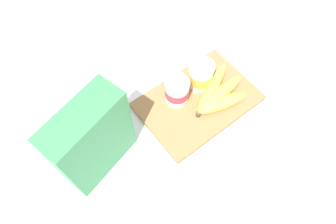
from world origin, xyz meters
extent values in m
plane|color=white|center=(0.00, 0.00, 0.00)|extent=(2.40, 2.40, 0.00)
cube|color=olive|center=(0.00, 0.00, 0.01)|extent=(0.33, 0.23, 0.02)
cube|color=#38844C|center=(-0.32, 0.02, 0.12)|extent=(0.21, 0.13, 0.25)
cylinder|color=white|center=(-0.05, 0.04, 0.06)|extent=(0.07, 0.07, 0.08)
cylinder|color=#DB384C|center=(-0.05, 0.04, 0.06)|extent=(0.07, 0.07, 0.03)
cylinder|color=silver|center=(-0.05, 0.04, 0.10)|extent=(0.07, 0.07, 0.00)
cylinder|color=white|center=(0.04, 0.04, 0.06)|extent=(0.07, 0.07, 0.08)
cylinder|color=gold|center=(0.04, 0.04, 0.06)|extent=(0.07, 0.07, 0.04)
cylinder|color=silver|center=(0.04, 0.04, 0.10)|extent=(0.07, 0.07, 0.00)
ellipsoid|color=#E3D94B|center=(0.04, -0.06, 0.04)|extent=(0.16, 0.07, 0.04)
ellipsoid|color=#E3D94B|center=(0.05, -0.03, 0.04)|extent=(0.18, 0.05, 0.04)
ellipsoid|color=#E3D94B|center=(0.05, 0.00, 0.03)|extent=(0.19, 0.11, 0.03)
cylinder|color=brown|center=(-0.03, -0.04, 0.03)|extent=(0.01, 0.01, 0.02)
cylinder|color=silver|center=(0.24, 0.02, 0.00)|extent=(0.04, 0.11, 0.01)
ellipsoid|color=silver|center=(0.26, 0.08, 0.01)|extent=(0.03, 0.04, 0.01)
camera|label=1|loc=(-0.35, -0.32, 0.79)|focal=33.11mm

